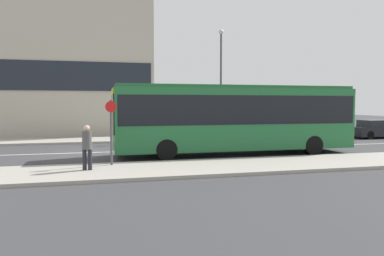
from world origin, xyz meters
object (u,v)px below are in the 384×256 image
at_px(city_bus, 235,115).
at_px(pedestrian_near_stop, 87,145).
at_px(bus_stop_sign, 111,127).
at_px(street_lamp, 221,73).
at_px(parked_car_1, 377,129).
at_px(parked_car_0, 317,131).

bearing_deg(city_bus, pedestrian_near_stop, -152.42).
bearing_deg(bus_stop_sign, city_bus, 23.17).
distance_m(city_bus, street_lamp, 8.73).
bearing_deg(parked_car_1, pedestrian_near_stop, -155.10).
bearing_deg(parked_car_0, parked_car_1, 1.32).
bearing_deg(street_lamp, pedestrian_near_stop, -127.95).
bearing_deg(city_bus, street_lamp, 76.96).
distance_m(parked_car_1, bus_stop_sign, 21.68).
bearing_deg(bus_stop_sign, parked_car_0, 30.27).
height_order(parked_car_0, bus_stop_sign, bus_stop_sign).
distance_m(parked_car_0, parked_car_1, 5.16).
relative_size(city_bus, parked_car_1, 2.94).
xyz_separation_m(parked_car_1, bus_stop_sign, (-19.84, -8.69, 1.00)).
height_order(city_bus, parked_car_1, city_bus).
relative_size(parked_car_0, street_lamp, 0.59).
height_order(pedestrian_near_stop, bus_stop_sign, bus_stop_sign).
bearing_deg(bus_stop_sign, parked_car_1, 23.65).
bearing_deg(parked_car_1, city_bus, -156.13).
height_order(city_bus, bus_stop_sign, city_bus).
height_order(parked_car_0, parked_car_1, parked_car_0).
bearing_deg(street_lamp, bus_stop_sign, -127.38).
distance_m(pedestrian_near_stop, street_lamp, 15.20).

